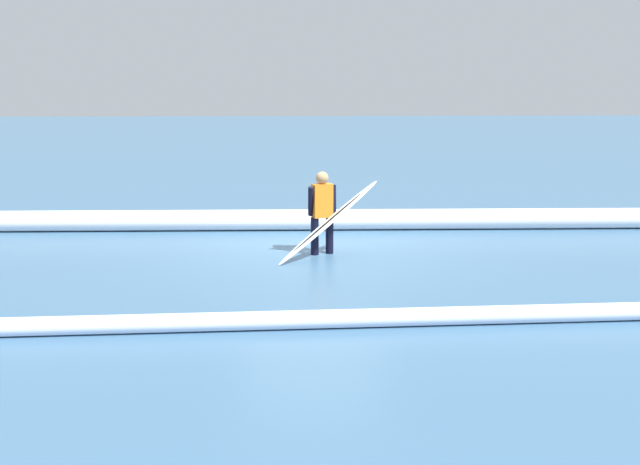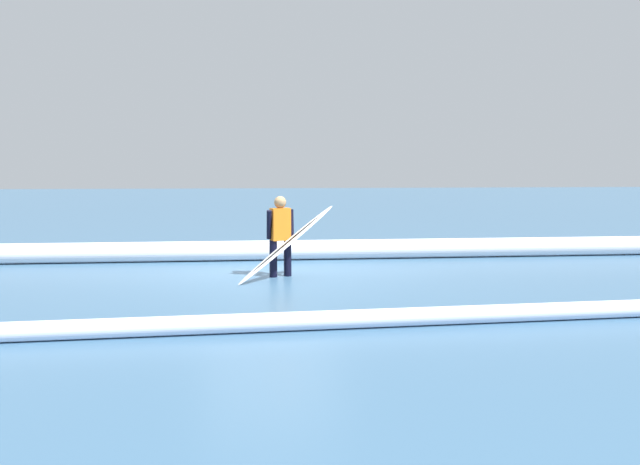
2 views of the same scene
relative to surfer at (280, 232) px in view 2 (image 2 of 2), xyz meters
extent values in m
plane|color=#3B6182|center=(0.16, -0.29, -0.81)|extent=(122.69, 122.69, 0.00)
cylinder|color=black|center=(-0.13, -0.04, -0.48)|extent=(0.14, 0.14, 0.66)
cylinder|color=black|center=(0.13, 0.04, -0.48)|extent=(0.14, 0.14, 0.66)
cube|color=orange|center=(0.00, 0.00, 0.14)|extent=(0.39, 0.29, 0.58)
sphere|color=#9F7B52|center=(0.00, 0.00, 0.54)|extent=(0.22, 0.22, 0.22)
cylinder|color=black|center=(-0.20, -0.07, 0.14)|extent=(0.09, 0.19, 0.53)
cylinder|color=black|center=(0.20, 0.07, 0.14)|extent=(0.09, 0.21, 0.53)
ellipsoid|color=white|center=(-0.10, 0.31, -0.18)|extent=(1.87, 1.16, 1.30)
ellipsoid|color=black|center=(-0.10, 0.31, -0.17)|extent=(1.45, 0.84, 1.05)
cylinder|color=white|center=(-0.85, -2.11, -0.60)|extent=(15.79, 0.91, 0.42)
cylinder|color=white|center=(0.75, 3.88, -0.70)|extent=(19.37, 0.61, 0.23)
camera|label=1|loc=(0.73, 11.96, 2.06)|focal=39.16mm
camera|label=2|loc=(0.81, 11.11, 1.08)|focal=34.79mm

